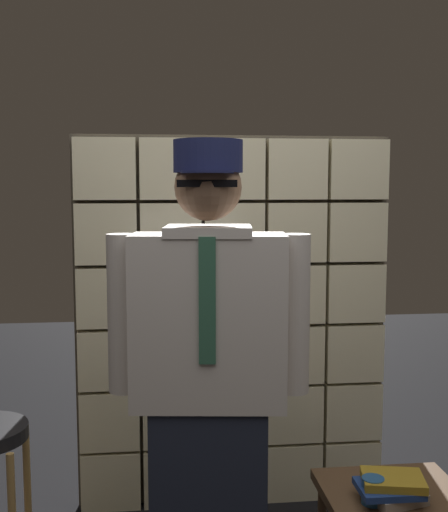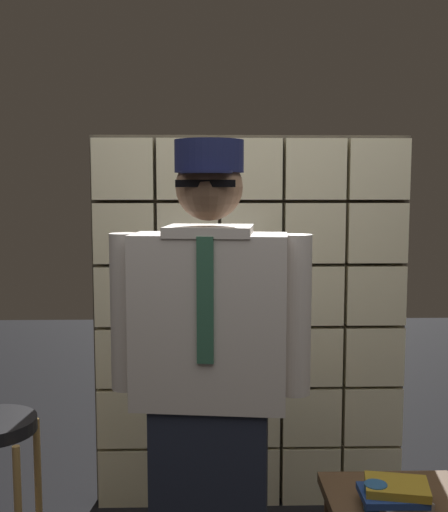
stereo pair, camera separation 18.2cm
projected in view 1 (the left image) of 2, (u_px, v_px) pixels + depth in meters
The scene contains 4 objects.
glass_block_wall at pixel (234, 325), 3.19m from camera, with size 1.59×0.10×1.90m.
standing_person at pixel (209, 385), 2.23m from camera, with size 0.72×0.33×1.79m.
book_stack at pixel (392, 488), 2.26m from camera, with size 0.25×0.21×0.09m.
coffee_mug at pixel (374, 490), 2.24m from camera, with size 0.13×0.08×0.09m.
Camera 1 is at (-0.39, -1.68, 1.63)m, focal length 44.24 mm.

